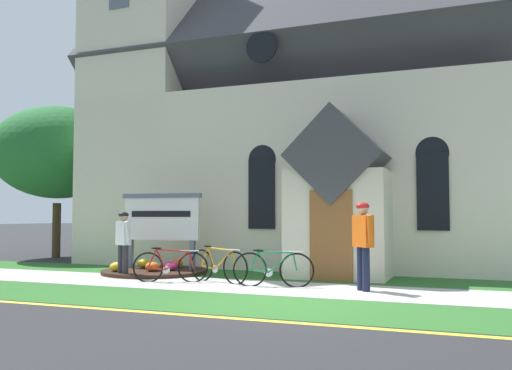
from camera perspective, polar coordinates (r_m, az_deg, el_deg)
ground at (r=13.73m, az=8.15°, el=-9.47°), size 140.00×140.00×0.00m
sidewalk_slab at (r=12.25m, az=-4.51°, el=-10.24°), size 32.00×2.20×0.01m
grass_verge at (r=10.34m, az=-9.85°, el=-11.54°), size 32.00×2.19×0.01m
church_lawn at (r=14.18m, az=-0.80°, el=-9.28°), size 24.00×2.02×0.01m
curb_paint_stripe at (r=9.30m, az=-13.87°, el=-12.45°), size 28.00×0.16×0.01m
church_building at (r=19.46m, az=3.73°, el=6.27°), size 13.23×10.99×12.25m
church_sign at (r=14.93m, az=-9.78°, el=-3.54°), size 2.27×0.29×2.10m
flower_bed at (r=14.73m, az=-10.50°, el=-8.70°), size 2.71×2.71×0.34m
bicycle_green at (r=11.86m, az=1.75°, el=-8.66°), size 1.72×0.39×0.81m
bicycle_yellow at (r=12.63m, az=-3.97°, el=-8.29°), size 1.72×0.67×0.85m
bicycle_red at (r=12.81m, az=-8.89°, el=-8.29°), size 1.62×0.64×0.81m
cyclist_in_green_jersey at (r=13.93m, az=-13.57°, el=-5.49°), size 0.53×0.50×1.60m
cyclist_in_red_jersey at (r=11.31m, az=11.02°, el=-5.42°), size 0.49×0.66×1.78m
roadside_conifer at (r=18.04m, az=24.24°, el=8.96°), size 3.73×3.73×8.36m
yard_deciduous_tree at (r=21.14m, az=-19.81°, el=3.15°), size 4.61×4.61×5.43m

